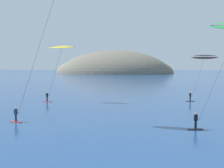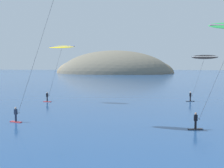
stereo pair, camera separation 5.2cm
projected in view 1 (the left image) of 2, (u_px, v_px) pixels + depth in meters
headland_island at (114, 73)px, 194.89m from camera, size 84.49×47.19×31.52m
kitesurfer_red at (51, 7)px, 29.05m from camera, size 8.70×3.09×13.85m
kitesurfer_black at (203, 62)px, 48.11m from camera, size 5.20×1.92×8.19m
kitesurfer_yellow at (61, 51)px, 47.27m from camera, size 6.20×2.39×9.76m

